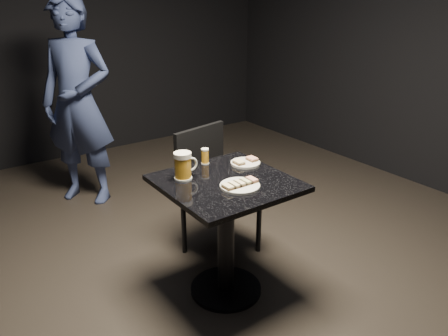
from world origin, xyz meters
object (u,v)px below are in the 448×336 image
(plate_small, at_px, (245,163))
(table, at_px, (226,218))
(beer_tumbler, at_px, (205,156))
(beer_mug, at_px, (183,166))
(plate_large, at_px, (240,186))
(chair, at_px, (213,185))
(patron, at_px, (78,103))

(plate_small, xyz_separation_m, table, (-0.25, -0.14, -0.25))
(plate_small, bearing_deg, beer_tumbler, 142.67)
(plate_small, xyz_separation_m, beer_tumbler, (-0.20, 0.15, 0.04))
(table, relative_size, beer_mug, 4.75)
(plate_large, xyz_separation_m, beer_mug, (-0.19, 0.28, 0.07))
(plate_small, height_order, beer_mug, beer_mug)
(plate_large, height_order, chair, chair)
(plate_large, height_order, patron, patron)
(plate_large, bearing_deg, patron, 97.32)
(beer_tumbler, height_order, chair, chair)
(patron, relative_size, chair, 1.96)
(beer_mug, relative_size, beer_tumbler, 1.61)
(plate_small, distance_m, beer_tumbler, 0.25)
(plate_small, bearing_deg, chair, 95.40)
(plate_large, relative_size, chair, 0.25)
(patron, relative_size, beer_mug, 11.04)
(beer_tumbler, bearing_deg, plate_small, -37.33)
(beer_mug, bearing_deg, patron, 91.99)
(plate_large, xyz_separation_m, table, (-0.01, 0.12, -0.25))
(plate_large, relative_size, patron, 0.13)
(beer_mug, xyz_separation_m, beer_tumbler, (0.23, 0.13, -0.03))
(plate_small, distance_m, patron, 1.75)
(plate_large, bearing_deg, plate_small, 47.14)
(plate_small, xyz_separation_m, chair, (-0.03, 0.31, -0.25))
(plate_small, relative_size, table, 0.24)
(patron, bearing_deg, plate_large, -33.83)
(plate_large, bearing_deg, beer_mug, 124.36)
(table, bearing_deg, patron, 97.45)
(patron, xyz_separation_m, beer_mug, (0.06, -1.65, -0.04))
(table, bearing_deg, plate_large, -84.87)
(beer_tumbler, distance_m, chair, 0.38)
(beer_mug, bearing_deg, chair, 36.18)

